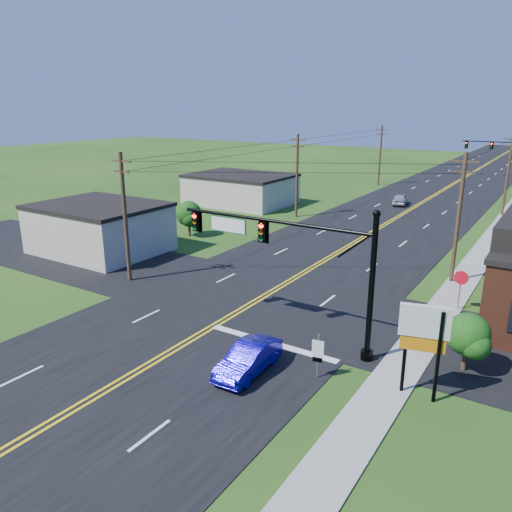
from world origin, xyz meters
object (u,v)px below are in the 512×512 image
Objects in this scene: blue_car at (248,359)px; route_sign at (318,353)px; signal_mast_far at (497,151)px; signal_mast_main at (288,253)px; stop_sign at (461,282)px.

route_sign is (2.91, 1.27, 0.59)m from blue_car.
route_sign is (3.06, -74.84, -3.26)m from signal_mast_far.
route_sign is at bearing 21.46° from blue_car.
route_sign reaches higher than blue_car.
signal_mast_far is 2.64× the size of blue_car.
signal_mast_main reaches higher than route_sign.
blue_car is at bearing -89.89° from signal_mast_far.
signal_mast_far reaches higher than stop_sign.
stop_sign is at bearing -83.84° from signal_mast_far.
signal_mast_main is 1.03× the size of signal_mast_far.
signal_mast_far is 4.38× the size of stop_sign.
stop_sign is at bearing 52.46° from signal_mast_main.
signal_mast_main and signal_mast_far have the same top height.
signal_mast_main is at bearing -90.08° from signal_mast_far.
route_sign is 0.88× the size of stop_sign.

